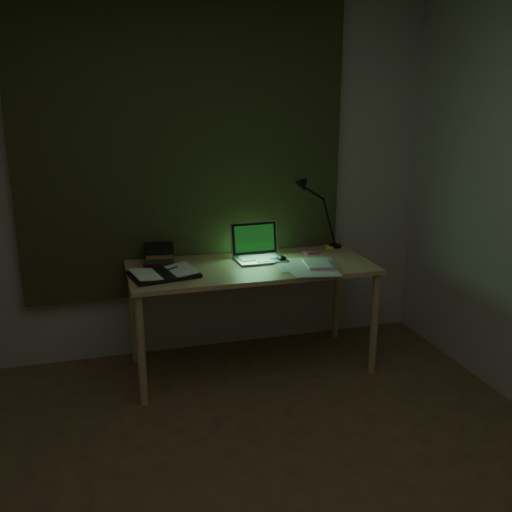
{
  "coord_description": "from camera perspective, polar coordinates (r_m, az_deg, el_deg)",
  "views": [
    {
      "loc": [
        -0.59,
        -1.88,
        1.79
      ],
      "look_at": [
        0.35,
        1.45,
        0.82
      ],
      "focal_mm": 40.0,
      "sensor_mm": 36.0,
      "label": 1
    }
  ],
  "objects": [
    {
      "name": "open_textbook",
      "position": [
        3.54,
        -9.18,
        -1.74
      ],
      "size": [
        0.44,
        0.36,
        0.03
      ],
      "primitive_type": null,
      "rotation": [
        0.0,
        0.0,
        0.2
      ],
      "color": "white",
      "rests_on": "desk"
    },
    {
      "name": "laptop",
      "position": [
        3.8,
        0.44,
        1.25
      ],
      "size": [
        0.34,
        0.38,
        0.24
      ],
      "primitive_type": null,
      "rotation": [
        0.0,
        0.0,
        0.04
      ],
      "color": "silver",
      "rests_on": "desk"
    },
    {
      "name": "sticky_pink",
      "position": [
        4.03,
        5.42,
        0.4
      ],
      "size": [
        0.09,
        0.09,
        0.02
      ],
      "primitive_type": "cube",
      "rotation": [
        0.0,
        0.0,
        0.07
      ],
      "color": "#DC5595",
      "rests_on": "desk"
    },
    {
      "name": "sticky_yellow",
      "position": [
        4.2,
        7.34,
        0.95
      ],
      "size": [
        0.08,
        0.08,
        0.01
      ],
      "primitive_type": "cube",
      "rotation": [
        0.0,
        0.0,
        -0.16
      ],
      "color": "#F2FF35",
      "rests_on": "desk"
    },
    {
      "name": "book_stack",
      "position": [
        3.81,
        -9.65,
        0.16
      ],
      "size": [
        0.23,
        0.26,
        0.12
      ],
      "primitive_type": null,
      "rotation": [
        0.0,
        0.0,
        -0.21
      ],
      "color": "white",
      "rests_on": "desk"
    },
    {
      "name": "curtain",
      "position": [
        3.9,
        -7.13,
        10.53
      ],
      "size": [
        2.2,
        0.06,
        2.0
      ],
      "primitive_type": "cube",
      "color": "#36381C",
      "rests_on": "wall_back"
    },
    {
      "name": "desk",
      "position": [
        3.85,
        -0.49,
        -6.1
      ],
      "size": [
        1.59,
        0.7,
        0.73
      ],
      "primitive_type": null,
      "color": "tan",
      "rests_on": "floor"
    },
    {
      "name": "wall_back",
      "position": [
        3.96,
        -7.12,
        7.7
      ],
      "size": [
        3.5,
        0.0,
        2.5
      ],
      "primitive_type": "cube",
      "color": "beige",
      "rests_on": "ground"
    },
    {
      "name": "desk_lamp",
      "position": [
        4.16,
        8.03,
        4.21
      ],
      "size": [
        0.38,
        0.32,
        0.5
      ],
      "primitive_type": null,
      "rotation": [
        0.0,
        0.0,
        -0.2
      ],
      "color": "black",
      "rests_on": "desk"
    },
    {
      "name": "mouse",
      "position": [
        3.82,
        2.58,
        -0.24
      ],
      "size": [
        0.08,
        0.11,
        0.04
      ],
      "primitive_type": "ellipsoid",
      "rotation": [
        0.0,
        0.0,
        -0.17
      ],
      "color": "black",
      "rests_on": "desk"
    },
    {
      "name": "loose_papers",
      "position": [
        3.73,
        5.28,
        -0.81
      ],
      "size": [
        0.48,
        0.49,
        0.02
      ],
      "primitive_type": null,
      "rotation": [
        0.0,
        0.0,
        0.38
      ],
      "color": "silver",
      "rests_on": "desk"
    }
  ]
}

